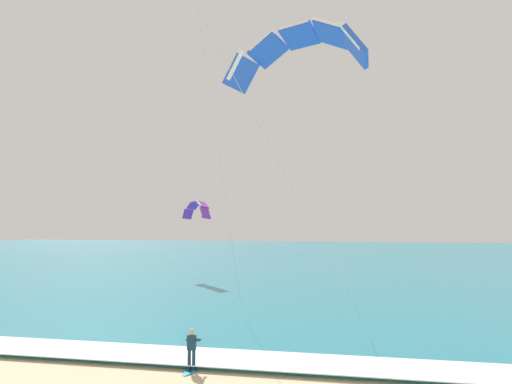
% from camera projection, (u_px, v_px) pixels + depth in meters
% --- Properties ---
extents(sea, '(200.00, 120.00, 0.20)m').
position_uv_depth(sea, '(295.00, 257.00, 77.50)').
color(sea, teal).
rests_on(sea, ground).
extents(surf_foam, '(200.00, 2.64, 0.04)m').
position_uv_depth(surf_foam, '(164.00, 354.00, 19.69)').
color(surf_foam, white).
rests_on(surf_foam, sea).
extents(surfboard, '(0.55, 1.43, 0.09)m').
position_uv_depth(surfboard, '(191.00, 370.00, 18.16)').
color(surfboard, '#239EC6').
rests_on(surfboard, ground).
extents(kitesurfer, '(0.55, 0.54, 1.69)m').
position_uv_depth(kitesurfer, '(192.00, 347.00, 18.24)').
color(kitesurfer, '#143347').
rests_on(kitesurfer, ground).
extents(kite_primary, '(8.99, 10.02, 16.77)m').
position_uv_depth(kite_primary, '(296.00, 48.00, 26.63)').
color(kite_primary, blue).
extents(kite_distant, '(4.31, 4.71, 1.99)m').
position_uv_depth(kite_distant, '(197.00, 208.00, 46.27)').
color(kite_distant, purple).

